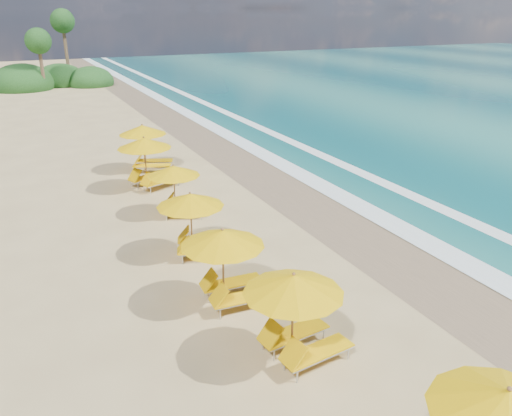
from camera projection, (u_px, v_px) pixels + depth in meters
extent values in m
plane|color=tan|center=(256.00, 238.00, 19.56)|extent=(160.00, 160.00, 0.00)
cube|color=#897151|center=(344.00, 220.00, 21.15)|extent=(4.00, 160.00, 0.01)
cube|color=white|center=(374.00, 214.00, 21.75)|extent=(1.20, 160.00, 0.01)
cube|color=white|center=(429.00, 203.00, 22.95)|extent=(0.80, 160.00, 0.01)
cone|color=#E4AD04|center=(507.00, 403.00, 8.27)|extent=(3.10, 3.10, 0.49)
sphere|color=olive|center=(510.00, 389.00, 8.17)|extent=(0.09, 0.09, 0.09)
cylinder|color=olive|center=(292.00, 320.00, 12.32)|extent=(0.06, 0.06, 2.33)
cone|color=#E4AD04|center=(294.00, 284.00, 11.97)|extent=(2.68, 2.68, 0.47)
sphere|color=olive|center=(294.00, 274.00, 11.88)|extent=(0.08, 0.08, 0.08)
cylinder|color=olive|center=(223.00, 269.00, 14.76)|extent=(0.06, 0.06, 2.32)
cone|color=#E4AD04|center=(222.00, 238.00, 14.41)|extent=(2.50, 2.50, 0.47)
sphere|color=olive|center=(222.00, 229.00, 14.32)|extent=(0.08, 0.08, 0.08)
cylinder|color=olive|center=(191.00, 225.00, 17.81)|extent=(0.06, 0.06, 2.24)
cone|color=#E4AD04|center=(190.00, 200.00, 17.48)|extent=(2.90, 2.90, 0.45)
sphere|color=olive|center=(190.00, 193.00, 17.39)|extent=(0.08, 0.08, 0.08)
cylinder|color=olive|center=(175.00, 191.00, 21.35)|extent=(0.05, 0.05, 2.10)
cone|color=#E4AD04|center=(173.00, 171.00, 21.03)|extent=(2.80, 2.80, 0.42)
sphere|color=olive|center=(173.00, 165.00, 20.95)|extent=(0.08, 0.08, 0.08)
cylinder|color=olive|center=(146.00, 164.00, 24.42)|extent=(0.06, 0.06, 2.45)
cone|color=#E4AD04|center=(144.00, 143.00, 24.06)|extent=(3.28, 3.28, 0.49)
sphere|color=olive|center=(144.00, 137.00, 23.96)|extent=(0.09, 0.09, 0.09)
cylinder|color=olive|center=(144.00, 148.00, 27.28)|extent=(0.06, 0.06, 2.39)
cone|color=#E4AD04|center=(142.00, 130.00, 26.92)|extent=(3.23, 3.23, 0.48)
sphere|color=olive|center=(142.00, 125.00, 26.82)|extent=(0.09, 0.09, 0.09)
ellipsoid|color=#163D14|center=(23.00, 84.00, 54.85)|extent=(6.40, 6.40, 4.16)
ellipsoid|color=#163D14|center=(61.00, 80.00, 58.16)|extent=(5.60, 5.60, 3.64)
ellipsoid|color=#163D14|center=(91.00, 81.00, 57.70)|extent=(5.00, 5.00, 3.25)
cylinder|color=brown|center=(42.00, 66.00, 53.29)|extent=(0.36, 0.36, 5.00)
sphere|color=#163D14|center=(38.00, 41.00, 52.39)|extent=(2.60, 2.60, 2.60)
cylinder|color=brown|center=(67.00, 53.00, 57.54)|extent=(0.36, 0.36, 6.80)
sphere|color=#163D14|center=(62.00, 21.00, 56.31)|extent=(2.60, 2.60, 2.60)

